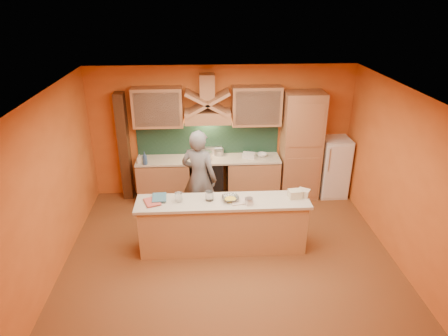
{
  "coord_description": "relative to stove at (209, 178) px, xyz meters",
  "views": [
    {
      "loc": [
        -0.42,
        -5.53,
        4.16
      ],
      "look_at": [
        -0.05,
        0.9,
        1.27
      ],
      "focal_mm": 32.0,
      "sensor_mm": 36.0,
      "label": 1
    }
  ],
  "objects": [
    {
      "name": "island_top",
      "position": [
        0.2,
        -1.9,
        0.47
      ],
      "size": [
        2.9,
        0.62,
        0.05
      ],
      "primitive_type": "cube",
      "color": "beige",
      "rests_on": "island_body"
    },
    {
      "name": "base_cabinet_right",
      "position": [
        0.95,
        0.0,
        -0.02
      ],
      "size": [
        1.1,
        0.6,
        0.86
      ],
      "primitive_type": "cube",
      "color": "#B27951",
      "rests_on": "floor"
    },
    {
      "name": "backsplash",
      "position": [
        -0.0,
        0.28,
        0.8
      ],
      "size": [
        3.0,
        0.03,
        0.7
      ],
      "primitive_type": "cube",
      "color": "#173226",
      "rests_on": "wall_back"
    },
    {
      "name": "jar_small",
      "position": [
        -0.53,
        -1.88,
        0.57
      ],
      "size": [
        0.13,
        0.13,
        0.15
      ],
      "primitive_type": "cylinder",
      "rotation": [
        0.0,
        0.0,
        0.03
      ],
      "color": "silver",
      "rests_on": "island_top"
    },
    {
      "name": "grocery_bag_b",
      "position": [
        1.58,
        -1.81,
        0.55
      ],
      "size": [
        0.25,
        0.23,
        0.12
      ],
      "primitive_type": "cube",
      "rotation": [
        0.0,
        0.0,
        -0.55
      ],
      "color": "beige",
      "rests_on": "island_top"
    },
    {
      "name": "base_cabinet_left",
      "position": [
        -0.95,
        0.0,
        -0.02
      ],
      "size": [
        1.1,
        0.6,
        0.86
      ],
      "primitive_type": "cube",
      "color": "#B27951",
      "rests_on": "floor"
    },
    {
      "name": "floor",
      "position": [
        0.3,
        -2.2,
        -0.45
      ],
      "size": [
        5.5,
        5.0,
        0.01
      ],
      "primitive_type": "cube",
      "color": "brown",
      "rests_on": "ground"
    },
    {
      "name": "book_upper",
      "position": [
        -0.98,
        -1.8,
        0.53
      ],
      "size": [
        0.26,
        0.34,
        0.02
      ],
      "primitive_type": "imported",
      "rotation": [
        0.0,
        0.0,
        0.07
      ],
      "color": "#3C6C84",
      "rests_on": "island_top"
    },
    {
      "name": "pantry_column",
      "position": [
        1.95,
        0.0,
        0.7
      ],
      "size": [
        0.8,
        0.6,
        2.3
      ],
      "primitive_type": "cube",
      "color": "#B27951",
      "rests_on": "floor"
    },
    {
      "name": "wall_right",
      "position": [
        3.05,
        -2.2,
        0.95
      ],
      "size": [
        0.02,
        5.0,
        2.8
      ],
      "primitive_type": "cube",
      "color": "orange",
      "rests_on": "floor"
    },
    {
      "name": "ceiling",
      "position": [
        0.3,
        -2.2,
        2.35
      ],
      "size": [
        5.5,
        5.0,
        0.01
      ],
      "primitive_type": "cube",
      "color": "white",
      "rests_on": "wall_back"
    },
    {
      "name": "cloth",
      "position": [
        0.45,
        -1.97,
        0.5
      ],
      "size": [
        0.3,
        0.25,
        0.02
      ],
      "primitive_type": "cube",
      "rotation": [
        0.0,
        0.0,
        0.22
      ],
      "color": "#C8AAA4",
      "rests_on": "island_top"
    },
    {
      "name": "wall_back",
      "position": [
        0.3,
        0.3,
        0.95
      ],
      "size": [
        5.5,
        0.02,
        2.8
      ],
      "primitive_type": "cube",
      "color": "orange",
      "rests_on": "floor"
    },
    {
      "name": "jar_large",
      "position": [
        -0.02,
        -1.87,
        0.57
      ],
      "size": [
        0.15,
        0.15,
        0.16
      ],
      "primitive_type": "cylinder",
      "rotation": [
        0.0,
        0.0,
        -0.13
      ],
      "color": "white",
      "rests_on": "island_top"
    },
    {
      "name": "bowl_back",
      "position": [
        1.14,
        0.04,
        0.5
      ],
      "size": [
        0.22,
        0.22,
        0.07
      ],
      "primitive_type": "imported",
      "rotation": [
        0.0,
        0.0,
        0.02
      ],
      "color": "silver",
      "rests_on": "counter_top"
    },
    {
      "name": "dish_rack",
      "position": [
        0.85,
        0.0,
        0.52
      ],
      "size": [
        0.3,
        0.26,
        0.09
      ],
      "primitive_type": "cube",
      "rotation": [
        0.0,
        0.0,
        -0.26
      ],
      "color": "white",
      "rests_on": "counter_top"
    },
    {
      "name": "island_body",
      "position": [
        0.2,
        -1.9,
        -0.01
      ],
      "size": [
        2.8,
        0.55,
        0.88
      ],
      "primitive_type": "cube",
      "color": "tan",
      "rests_on": "floor"
    },
    {
      "name": "upper_cabinet_left",
      "position": [
        -1.0,
        0.12,
        1.55
      ],
      "size": [
        1.0,
        0.35,
        0.8
      ],
      "primitive_type": "cube",
      "color": "#B27951",
      "rests_on": "wall_back"
    },
    {
      "name": "pot_large",
      "position": [
        -0.05,
        -0.05,
        0.54
      ],
      "size": [
        0.28,
        0.28,
        0.18
      ],
      "primitive_type": "cylinder",
      "rotation": [
        0.0,
        0.0,
        -0.18
      ],
      "color": "silver",
      "rests_on": "stove"
    },
    {
      "name": "book_lower",
      "position": [
        -1.08,
        -1.95,
        0.51
      ],
      "size": [
        0.33,
        0.38,
        0.03
      ],
      "primitive_type": "imported",
      "rotation": [
        0.0,
        0.0,
        0.35
      ],
      "color": "#C04F44",
      "rests_on": "island_top"
    },
    {
      "name": "soap_bottle_b",
      "position": [
        -1.29,
        -0.24,
        0.6
      ],
      "size": [
        0.12,
        0.12,
        0.27
      ],
      "primitive_type": "imported",
      "rotation": [
        0.0,
        0.0,
        0.21
      ],
      "color": "#315287",
      "rests_on": "counter_top"
    },
    {
      "name": "soap_bottle_a",
      "position": [
        -1.4,
        -0.17,
        0.56
      ],
      "size": [
        0.08,
        0.08,
        0.18
      ],
      "primitive_type": "imported",
      "rotation": [
        0.0,
        0.0,
        0.01
      ],
      "color": "white",
      "rests_on": "counter_top"
    },
    {
      "name": "counter_top",
      "position": [
        -0.0,
        0.0,
        0.45
      ],
      "size": [
        3.0,
        0.62,
        0.04
      ],
      "primitive_type": "cube",
      "color": "beige",
      "rests_on": "base_cabinet_left"
    },
    {
      "name": "wall_left",
      "position": [
        -2.45,
        -2.2,
        0.95
      ],
      "size": [
        0.02,
        5.0,
        2.8
      ],
      "primitive_type": "cube",
      "color": "orange",
      "rests_on": "floor"
    },
    {
      "name": "pot_small",
      "position": [
        0.23,
        0.16,
        0.52
      ],
      "size": [
        0.26,
        0.26,
        0.14
      ],
      "primitive_type": "cylinder",
      "rotation": [
        0.0,
        0.0,
        -0.4
      ],
      "color": "silver",
      "rests_on": "stove"
    },
    {
      "name": "mixing_bowl",
      "position": [
        0.32,
        -1.9,
        0.53
      ],
      "size": [
        0.32,
        0.32,
        0.07
      ],
      "primitive_type": "imported",
      "rotation": [
        0.0,
        0.0,
        0.13
      ],
      "color": "silver",
      "rests_on": "island_top"
    },
    {
      "name": "grocery_bag_a",
      "position": [
        1.42,
        -1.86,
        0.56
      ],
      "size": [
        0.23,
        0.19,
        0.14
      ],
      "primitive_type": "cube",
      "rotation": [
        0.0,
        0.0,
        0.1
      ],
      "color": "beige",
      "rests_on": "island_top"
    },
    {
      "name": "fridge",
      "position": [
        2.7,
        0.0,
        0.2
      ],
      "size": [
        0.58,
        0.6,
        1.3
      ],
      "primitive_type": "cube",
      "color": "white",
      "rests_on": "floor"
    },
    {
      "name": "stove",
      "position": [
        0.0,
        0.0,
        0.0
      ],
      "size": [
        0.6,
        0.58,
        0.9
      ],
      "primitive_type": "cube",
      "color": "black",
      "rests_on": "floor"
    },
    {
      "name": "range_hood",
      "position": [
        0.0,
        0.05,
        1.37
      ],
      "size": [
        0.92,
        0.5,
        0.24
      ],
      "primitive_type": "cube",
      "color": "#B27951",
      "rests_on": "wall_back"
    },
    {
      "name": "person",
      "position": [
        -0.2,
        -1.02,
        0.49
      ],
      "size": [
        0.81,
        0.7,
        1.89
      ],
      "primitive_type": "imported",
      "rotation": [
        0.0,
        0.0,
        2.72
      ],
      "color": "slate",
      "rests_on": "floor"
    },
    {
      "name": "upper_cabinet_right",
      "position": [
        1.0,
        0.12,
        1.55
      ],
      "size": [
        1.0,
        0.35,
        0.8
      ],
      "primitive_type": "cube",
      "color": "#B27951",
      "rests_on": "wall_back"
    },
    {
      "name": "kitchen_scale",
      "position": [
        0.62,
        -2.05,
        0.54
      ],
      "size": [
        0.13,
        0.13,
        0.09
      ],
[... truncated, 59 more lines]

